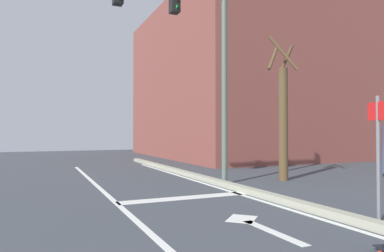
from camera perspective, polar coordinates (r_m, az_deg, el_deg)
The scene contains 10 objects.
lane_line_center at distance 5.78m, azimuth -8.54°, elevation -15.65°, with size 0.12×20.00×0.01m, color white.
lane_line_curbside at distance 7.10m, azimuth 15.06°, elevation -12.89°, with size 0.12×20.00×0.01m, color white.
stop_bar at distance 7.90m, azimuth -1.22°, elevation -11.70°, with size 3.02×0.40×0.01m, color white.
lane_arrow_stem at distance 5.44m, azimuth 13.17°, elevation -16.58°, with size 0.16×1.40×0.01m, color white.
lane_arrow_head at distance 6.12m, azimuth 8.18°, elevation -14.85°, with size 0.56×0.44×0.01m, color white.
curb_strip at distance 7.24m, azimuth 16.63°, elevation -12.10°, with size 0.24×24.00×0.14m, color #A4A48E.
traffic_signal_mast at distance 9.76m, azimuth -0.90°, elevation 14.15°, with size 4.67×0.34×5.67m.
street_sign_post at distance 6.47m, azimuth 28.24°, elevation -1.86°, with size 0.14×0.44×2.06m.
roadside_tree at distance 10.98m, azimuth 14.70°, elevation 1.49°, with size 1.01×1.10×4.38m.
building_block at distance 23.38m, azimuth 11.44°, elevation 6.36°, with size 13.88×13.12×8.97m, color brown.
Camera 1 is at (-1.16, 0.61, 1.46)m, focal length 32.47 mm.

